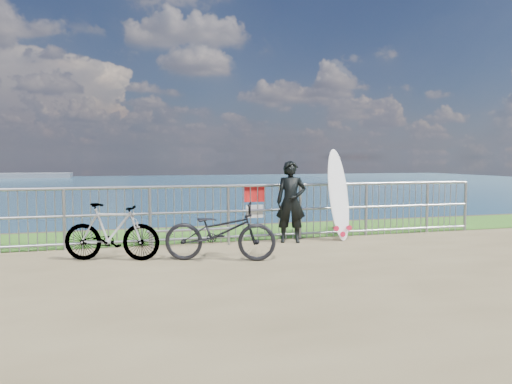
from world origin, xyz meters
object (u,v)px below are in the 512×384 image
object	(u,v)px
bicycle_near	(220,232)
bicycle_far	(112,232)
surfer	(291,202)
surfboard	(339,198)

from	to	relation	value
bicycle_near	bicycle_far	size ratio (longest dim) A/B	1.16
surfer	surfboard	distance (m)	1.02
surfer	bicycle_near	bearing A→B (deg)	-124.93
surfer	bicycle_near	xyz separation A→B (m)	(-1.69, -1.29, -0.33)
surfer	bicycle_near	distance (m)	2.15
bicycle_near	bicycle_far	distance (m)	1.74
bicycle_near	bicycle_far	world-z (taller)	bicycle_near
surfer	surfboard	xyz separation A→B (m)	(1.02, 0.01, 0.05)
surfboard	bicycle_near	xyz separation A→B (m)	(-2.71, -1.31, -0.38)
surfboard	bicycle_near	world-z (taller)	surfboard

